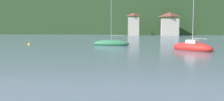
{
  "coord_description": "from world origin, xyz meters",
  "views": [
    {
      "loc": [
        2.63,
        21.14,
        3.92
      ],
      "look_at": [
        0.0,
        45.33,
        1.55
      ],
      "focal_mm": 42.38,
      "sensor_mm": 36.0,
      "label": 1
    }
  ],
  "objects_px": {
    "sailboat_far_6": "(192,48)",
    "mooring_buoy_far": "(29,45)",
    "shore_building_westcentral": "(170,24)",
    "sailboat_far_2": "(111,44)",
    "shore_building_west": "(134,24)"
  },
  "relations": [
    {
      "from": "sailboat_far_6",
      "to": "mooring_buoy_far",
      "type": "relative_size",
      "value": 15.89
    },
    {
      "from": "shore_building_westcentral",
      "to": "sailboat_far_6",
      "type": "height_order",
      "value": "sailboat_far_6"
    },
    {
      "from": "shore_building_westcentral",
      "to": "sailboat_far_6",
      "type": "xyz_separation_m",
      "value": [
        -2.65,
        -57.33,
        -3.68
      ]
    },
    {
      "from": "shore_building_west",
      "to": "shore_building_westcentral",
      "type": "relative_size",
      "value": 0.98
    },
    {
      "from": "shore_building_west",
      "to": "mooring_buoy_far",
      "type": "distance_m",
      "value": 51.52
    },
    {
      "from": "sailboat_far_2",
      "to": "mooring_buoy_far",
      "type": "height_order",
      "value": "sailboat_far_2"
    },
    {
      "from": "shore_building_westcentral",
      "to": "sailboat_far_6",
      "type": "distance_m",
      "value": 57.51
    },
    {
      "from": "shore_building_west",
      "to": "mooring_buoy_far",
      "type": "relative_size",
      "value": 14.09
    },
    {
      "from": "sailboat_far_6",
      "to": "shore_building_westcentral",
      "type": "bearing_deg",
      "value": -48.14
    },
    {
      "from": "sailboat_far_2",
      "to": "mooring_buoy_far",
      "type": "relative_size",
      "value": 17.78
    },
    {
      "from": "shore_building_west",
      "to": "sailboat_far_2",
      "type": "relative_size",
      "value": 0.79
    },
    {
      "from": "shore_building_westcentral",
      "to": "sailboat_far_2",
      "type": "bearing_deg",
      "value": -108.37
    },
    {
      "from": "shore_building_west",
      "to": "sailboat_far_6",
      "type": "height_order",
      "value": "sailboat_far_6"
    },
    {
      "from": "sailboat_far_6",
      "to": "sailboat_far_2",
      "type": "bearing_deg",
      "value": 11.49
    },
    {
      "from": "shore_building_west",
      "to": "shore_building_westcentral",
      "type": "xyz_separation_m",
      "value": [
        13.15,
        0.66,
        0.08
      ]
    }
  ]
}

